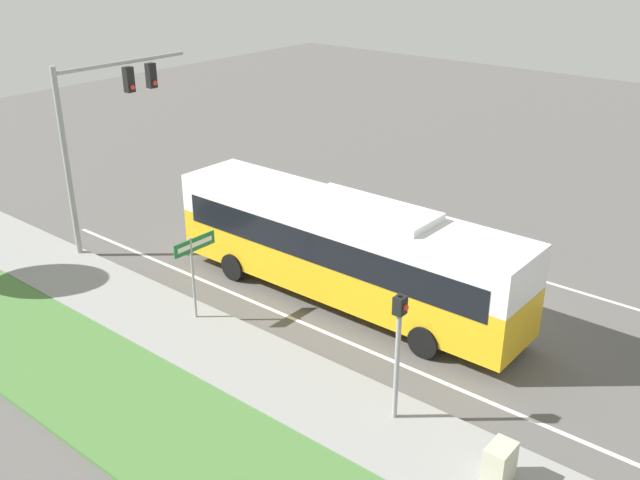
{
  "coord_description": "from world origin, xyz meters",
  "views": [
    {
      "loc": [
        -17.61,
        -8.51,
        10.86
      ],
      "look_at": [
        -1.61,
        4.61,
        1.77
      ],
      "focal_mm": 40.0,
      "sensor_mm": 36.0,
      "label": 1
    }
  ],
  "objects_px": {
    "signal_gantry": "(102,117)",
    "utility_cabinet": "(499,464)",
    "pedestrian_signal": "(398,339)",
    "bus": "(344,245)",
    "street_sign": "(194,261)"
  },
  "relations": [
    {
      "from": "bus",
      "to": "pedestrian_signal",
      "type": "height_order",
      "value": "bus"
    },
    {
      "from": "bus",
      "to": "signal_gantry",
      "type": "relative_size",
      "value": 1.78
    },
    {
      "from": "bus",
      "to": "street_sign",
      "type": "height_order",
      "value": "bus"
    },
    {
      "from": "bus",
      "to": "pedestrian_signal",
      "type": "relative_size",
      "value": 3.55
    },
    {
      "from": "signal_gantry",
      "to": "pedestrian_signal",
      "type": "height_order",
      "value": "signal_gantry"
    },
    {
      "from": "signal_gantry",
      "to": "utility_cabinet",
      "type": "bearing_deg",
      "value": -99.05
    },
    {
      "from": "signal_gantry",
      "to": "utility_cabinet",
      "type": "distance_m",
      "value": 17.69
    },
    {
      "from": "pedestrian_signal",
      "to": "utility_cabinet",
      "type": "distance_m",
      "value": 3.39
    },
    {
      "from": "bus",
      "to": "street_sign",
      "type": "relative_size",
      "value": 4.42
    },
    {
      "from": "pedestrian_signal",
      "to": "utility_cabinet",
      "type": "xyz_separation_m",
      "value": [
        -0.45,
        -2.91,
        -1.69
      ]
    },
    {
      "from": "bus",
      "to": "signal_gantry",
      "type": "height_order",
      "value": "signal_gantry"
    },
    {
      "from": "bus",
      "to": "utility_cabinet",
      "type": "xyz_separation_m",
      "value": [
        -4.46,
        -7.57,
        -1.33
      ]
    },
    {
      "from": "street_sign",
      "to": "utility_cabinet",
      "type": "height_order",
      "value": "street_sign"
    },
    {
      "from": "pedestrian_signal",
      "to": "street_sign",
      "type": "distance_m",
      "value": 7.31
    },
    {
      "from": "street_sign",
      "to": "utility_cabinet",
      "type": "distance_m",
      "value": 10.31
    }
  ]
}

